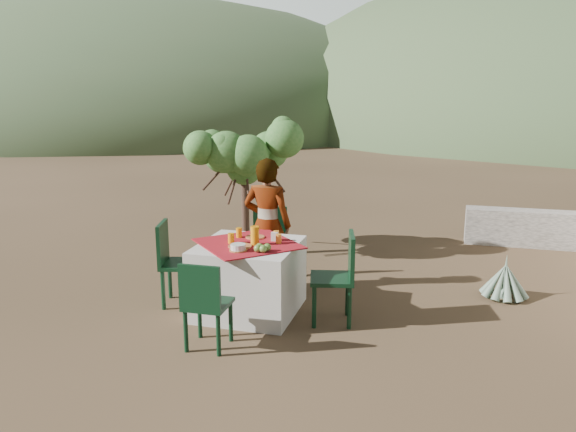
# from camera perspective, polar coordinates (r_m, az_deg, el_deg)

# --- Properties ---
(ground) EXTENTS (160.00, 160.00, 0.00)m
(ground) POSITION_cam_1_polar(r_m,az_deg,el_deg) (6.33, -3.25, -8.95)
(ground) COLOR #352718
(ground) RESTS_ON ground
(table) EXTENTS (1.30, 1.30, 0.76)m
(table) POSITION_cam_1_polar(r_m,az_deg,el_deg) (6.03, -4.03, -6.25)
(table) COLOR beige
(table) RESTS_ON ground
(chair_far) EXTENTS (0.53, 0.53, 0.92)m
(chair_far) POSITION_cam_1_polar(r_m,az_deg,el_deg) (6.95, -1.83, -2.53)
(chair_far) COLOR black
(chair_far) RESTS_ON ground
(chair_near) EXTENTS (0.40, 0.40, 0.84)m
(chair_near) POSITION_cam_1_polar(r_m,az_deg,el_deg) (5.17, -8.46, -8.61)
(chair_near) COLOR black
(chair_near) RESTS_ON ground
(chair_left) EXTENTS (0.53, 0.53, 0.93)m
(chair_left) POSITION_cam_1_polar(r_m,az_deg,el_deg) (6.31, -11.53, -4.32)
(chair_left) COLOR black
(chair_left) RESTS_ON ground
(chair_right) EXTENTS (0.51, 0.51, 0.93)m
(chair_right) POSITION_cam_1_polar(r_m,az_deg,el_deg) (5.73, 5.28, -5.84)
(chair_right) COLOR black
(chair_right) RESTS_ON ground
(person) EXTENTS (0.59, 0.40, 1.58)m
(person) POSITION_cam_1_polar(r_m,az_deg,el_deg) (6.57, -2.10, -0.91)
(person) COLOR #8C6651
(person) RESTS_ON ground
(shrub_tree) EXTENTS (1.47, 1.44, 1.72)m
(shrub_tree) POSITION_cam_1_polar(r_m,az_deg,el_deg) (7.90, -3.95, 5.61)
(shrub_tree) COLOR #412A20
(shrub_tree) RESTS_ON ground
(agave) EXTENTS (0.54, 0.54, 0.57)m
(agave) POSITION_cam_1_polar(r_m,az_deg,el_deg) (6.93, 21.16, -6.19)
(agave) COLOR slate
(agave) RESTS_ON ground
(stone_wall) EXTENTS (2.60, 0.35, 0.55)m
(stone_wall) POSITION_cam_1_polar(r_m,az_deg,el_deg) (9.35, 25.53, -1.28)
(stone_wall) COLOR gray
(stone_wall) RESTS_ON ground
(hill_near_left) EXTENTS (40.00, 40.00, 16.00)m
(hill_near_left) POSITION_cam_1_polar(r_m,az_deg,el_deg) (40.83, -13.78, 9.12)
(hill_near_left) COLOR #3B522E
(hill_near_left) RESTS_ON ground
(hill_far_center) EXTENTS (60.00, 60.00, 24.00)m
(hill_far_center) POSITION_cam_1_polar(r_m,az_deg,el_deg) (57.91, 9.91, 10.27)
(hill_far_center) COLOR gray
(hill_far_center) RESTS_ON ground
(plate_far) EXTENTS (0.21, 0.21, 0.01)m
(plate_far) POSITION_cam_1_polar(r_m,az_deg,el_deg) (6.12, -3.36, -2.14)
(plate_far) COLOR brown
(plate_far) RESTS_ON table
(plate_near) EXTENTS (0.24, 0.24, 0.01)m
(plate_near) POSITION_cam_1_polar(r_m,az_deg,el_deg) (5.78, -4.90, -3.08)
(plate_near) COLOR brown
(plate_near) RESTS_ON table
(glass_far) EXTENTS (0.07, 0.07, 0.11)m
(glass_far) POSITION_cam_1_polar(r_m,az_deg,el_deg) (6.14, -5.00, -1.69)
(glass_far) COLOR orange
(glass_far) RESTS_ON table
(glass_near) EXTENTS (0.07, 0.07, 0.11)m
(glass_near) POSITION_cam_1_polar(r_m,az_deg,el_deg) (5.91, -5.80, -2.26)
(glass_near) COLOR orange
(glass_near) RESTS_ON table
(juice_pitcher) EXTENTS (0.09, 0.09, 0.19)m
(juice_pitcher) POSITION_cam_1_polar(r_m,az_deg,el_deg) (5.83, -3.39, -1.99)
(juice_pitcher) COLOR orange
(juice_pitcher) RESTS_ON table
(bowl_plate) EXTENTS (0.18, 0.18, 0.01)m
(bowl_plate) POSITION_cam_1_polar(r_m,az_deg,el_deg) (5.65, -5.08, -3.47)
(bowl_plate) COLOR brown
(bowl_plate) RESTS_ON table
(white_bowl) EXTENTS (0.15, 0.15, 0.06)m
(white_bowl) POSITION_cam_1_polar(r_m,az_deg,el_deg) (5.64, -5.08, -3.14)
(white_bowl) COLOR silver
(white_bowl) RESTS_ON bowl_plate
(jar_left) EXTENTS (0.06, 0.06, 0.10)m
(jar_left) POSITION_cam_1_polar(r_m,az_deg,el_deg) (5.88, -0.96, -2.33)
(jar_left) COLOR orange
(jar_left) RESTS_ON table
(jar_right) EXTENTS (0.06, 0.06, 0.10)m
(jar_right) POSITION_cam_1_polar(r_m,az_deg,el_deg) (6.01, -1.20, -1.99)
(jar_right) COLOR orange
(jar_right) RESTS_ON table
(napkin_holder) EXTENTS (0.08, 0.05, 0.09)m
(napkin_holder) POSITION_cam_1_polar(r_m,az_deg,el_deg) (5.97, -1.37, -2.11)
(napkin_holder) COLOR silver
(napkin_holder) RESTS_ON table
(fruit_cluster) EXTENTS (0.16, 0.15, 0.08)m
(fruit_cluster) POSITION_cam_1_polar(r_m,az_deg,el_deg) (5.59, -2.67, -3.26)
(fruit_cluster) COLOR #5B7E2D
(fruit_cluster) RESTS_ON table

